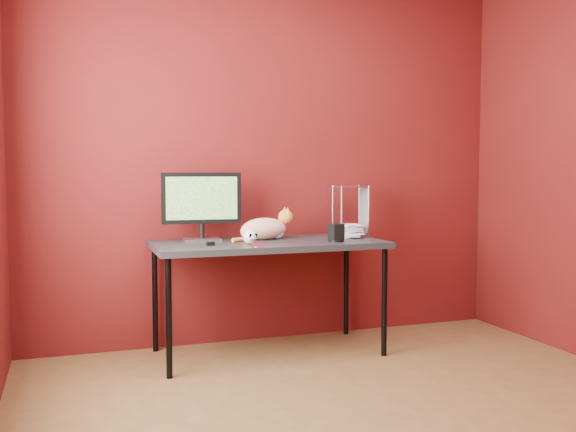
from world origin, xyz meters
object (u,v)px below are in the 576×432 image
object	(u,v)px
cat	(265,228)
book_stack	(339,166)
desk	(268,249)
speaker	(336,233)
skull_mug	(250,237)
monitor	(202,203)

from	to	relation	value
cat	book_stack	xyz separation A→B (m)	(0.54, -0.02, 0.42)
desk	speaker	bearing A→B (deg)	-23.60
speaker	book_stack	bearing A→B (deg)	49.99
cat	speaker	world-z (taller)	cat
skull_mug	book_stack	distance (m)	0.86
monitor	cat	size ratio (longest dim) A/B	1.14
cat	speaker	bearing A→B (deg)	-38.95
desk	monitor	xyz separation A→B (m)	(-0.41, 0.14, 0.30)
cat	monitor	bearing A→B (deg)	170.12
book_stack	desk	bearing A→B (deg)	-171.32
book_stack	cat	bearing A→B (deg)	178.37
desk	skull_mug	size ratio (longest dim) A/B	15.73
monitor	skull_mug	size ratio (longest dim) A/B	5.45
monitor	cat	world-z (taller)	monitor
cat	skull_mug	world-z (taller)	cat
skull_mug	speaker	distance (m)	0.57
book_stack	monitor	bearing A→B (deg)	176.69
monitor	cat	distance (m)	0.45
skull_mug	book_stack	size ratio (longest dim) A/B	0.10
monitor	cat	bearing A→B (deg)	-1.83
skull_mug	cat	bearing A→B (deg)	41.94
speaker	book_stack	xyz separation A→B (m)	(0.14, 0.26, 0.44)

